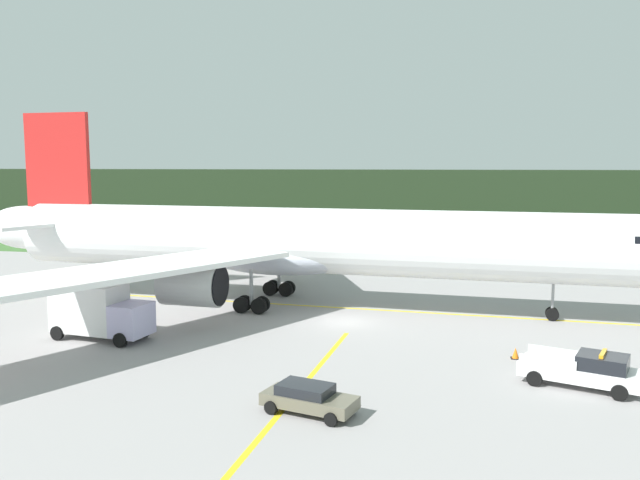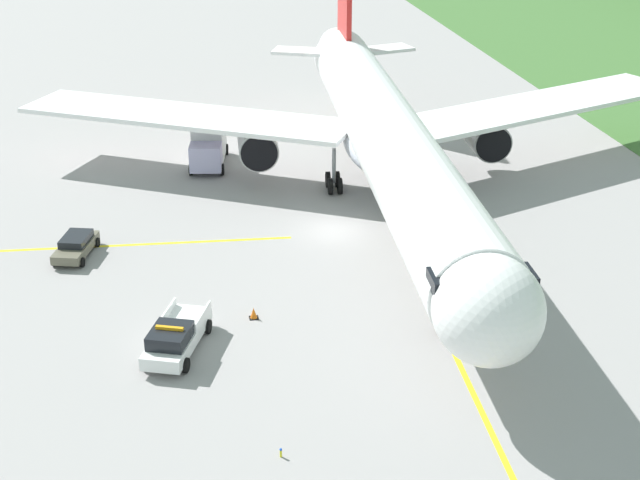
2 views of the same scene
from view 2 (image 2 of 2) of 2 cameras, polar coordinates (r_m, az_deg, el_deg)
name	(u,v)px [view 2 (image 2 of 2)]	position (r m, az deg, el deg)	size (l,w,h in m)	color
ground	(334,231)	(60.67, 0.86, 0.59)	(320.00, 320.00, 0.00)	gray
taxiway_centerline_main	(385,206)	(64.84, 4.10, 2.16)	(75.96, 0.30, 0.01)	yellow
taxiway_centerline_spur	(7,251)	(61.12, -19.01, -0.64)	(36.26, 0.30, 0.01)	yellow
airliner	(385,134)	(64.01, 4.08, 6.60)	(56.89, 53.73, 15.27)	white
ops_pickup_truck	(176,337)	(47.13, -9.01, -6.00)	(6.04, 3.86, 1.94)	white
catering_truck	(208,142)	(72.75, -6.99, 6.09)	(6.64, 3.48, 3.66)	#BBB3DF
staff_car	(76,245)	(58.88, -15.02, -0.32)	(4.52, 2.82, 1.30)	#605B4A
apron_cone	(254,313)	(50.05, -4.17, -4.59)	(0.50, 0.50, 0.63)	black
taxiway_edge_light_east	(281,452)	(39.91, -2.47, -13.11)	(0.12, 0.12, 0.44)	yellow
taxiway_edge_light_west	(209,123)	(83.00, -6.96, 7.27)	(0.12, 0.12, 0.46)	yellow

